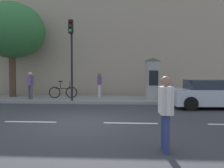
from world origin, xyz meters
TOP-DOWN VIEW (x-y plane):
  - ground_plane at (0.00, 0.00)m, footprint 80.00×80.00m
  - sidewalk_curb at (0.00, 7.00)m, footprint 36.00×4.00m
  - lane_markings at (-0.00, 0.00)m, footprint 25.80×0.16m
  - building_backdrop at (0.00, 12.00)m, footprint 36.00×5.00m
  - traffic_light at (-1.54, 5.24)m, footprint 0.24×0.45m
  - poster_column at (3.19, 6.96)m, footprint 1.01×1.01m
  - street_tree at (-6.10, 7.54)m, footprint 4.34×4.34m
  - pedestrian_in_light_jacket at (2.40, -2.90)m, footprint 0.25×0.66m
  - pedestrian_near_pole at (-0.24, 7.72)m, footprint 0.25×0.65m
  - pedestrian_in_red_top at (-4.20, 5.91)m, footprint 0.54×0.43m
  - bicycle_leaning at (-2.46, 6.83)m, footprint 1.76×0.30m
  - parked_car_red at (5.85, 3.82)m, footprint 4.27×2.09m

SIDE VIEW (x-z plane):
  - ground_plane at x=0.00m, z-range 0.00..0.00m
  - lane_markings at x=0.00m, z-range 0.00..0.01m
  - sidewalk_curb at x=0.00m, z-range 0.00..0.15m
  - bicycle_leaning at x=-2.46m, z-range -0.01..1.08m
  - parked_car_red at x=5.85m, z-range -0.01..1.37m
  - pedestrian_in_light_jacket at x=2.40m, z-range 0.14..1.73m
  - pedestrian_near_pole at x=-0.24m, z-range 0.29..1.91m
  - pedestrian_in_red_top at x=-4.20m, z-range 0.29..1.95m
  - poster_column at x=3.19m, z-range 0.17..2.70m
  - traffic_light at x=-1.54m, z-range 0.92..5.44m
  - street_tree at x=-6.10m, z-range 1.43..7.71m
  - building_backdrop at x=0.00m, z-range 0.00..9.35m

